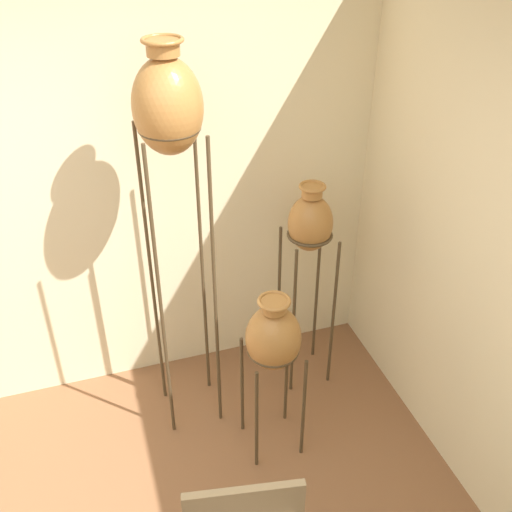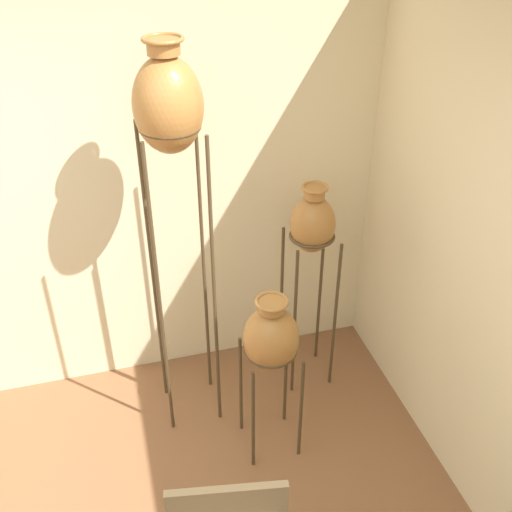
{
  "view_description": "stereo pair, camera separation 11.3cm",
  "coord_description": "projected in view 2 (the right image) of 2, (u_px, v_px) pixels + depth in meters",
  "views": [
    {
      "loc": [
        0.24,
        -1.16,
        2.9
      ],
      "look_at": [
        1.07,
        1.42,
        1.14
      ],
      "focal_mm": 42.0,
      "sensor_mm": 36.0,
      "label": 1
    },
    {
      "loc": [
        0.35,
        -1.19,
        2.9
      ],
      "look_at": [
        1.07,
        1.42,
        1.14
      ],
      "focal_mm": 42.0,
      "sensor_mm": 36.0,
      "label": 2
    }
  ],
  "objects": [
    {
      "name": "wall_back",
      "position": [
        44.0,
        197.0,
        3.36
      ],
      "size": [
        7.98,
        0.06,
        2.7
      ],
      "color": "beige",
      "rests_on": "ground_plane"
    },
    {
      "name": "vase_stand_tall",
      "position": [
        169.0,
        115.0,
        2.81
      ],
      "size": [
        0.33,
        0.33,
        2.29
      ],
      "color": "#473823",
      "rests_on": "ground_plane"
    },
    {
      "name": "vase_stand_medium",
      "position": [
        312.0,
        229.0,
        3.49
      ],
      "size": [
        0.29,
        0.29,
        1.42
      ],
      "color": "#473823",
      "rests_on": "ground_plane"
    },
    {
      "name": "vase_stand_short",
      "position": [
        271.0,
        339.0,
        3.18
      ],
      "size": [
        0.3,
        0.3,
        1.06
      ],
      "color": "#473823",
      "rests_on": "ground_plane"
    }
  ]
}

